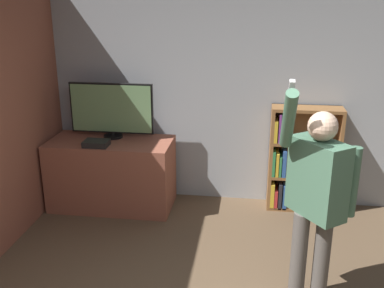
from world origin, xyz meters
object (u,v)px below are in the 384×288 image
(game_console, at_px, (96,143))
(bookshelf, at_px, (296,161))
(person, at_px, (316,192))
(television, at_px, (112,110))

(game_console, height_order, bookshelf, bookshelf)
(person, bearing_deg, bookshelf, 142.32)
(television, xyz_separation_m, person, (2.13, -1.62, -0.16))
(television, height_order, bookshelf, television)
(bookshelf, bearing_deg, television, -176.71)
(bookshelf, bearing_deg, person, -90.44)
(television, distance_m, game_console, 0.45)
(television, bearing_deg, person, -37.28)
(television, relative_size, bookshelf, 0.80)
(bookshelf, xyz_separation_m, person, (-0.01, -1.74, 0.40))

